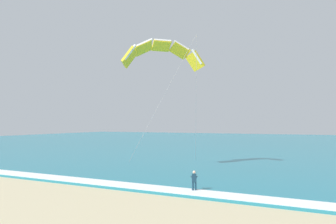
{
  "coord_description": "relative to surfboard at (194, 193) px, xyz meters",
  "views": [
    {
      "loc": [
        5.51,
        -5.09,
        5.24
      ],
      "look_at": [
        -4.64,
        17.68,
        6.22
      ],
      "focal_mm": 30.27,
      "sensor_mm": 36.0,
      "label": 1
    }
  ],
  "objects": [
    {
      "name": "sea",
      "position": [
        1.38,
        58.51,
        0.07
      ],
      "size": [
        200.0,
        120.0,
        0.2
      ],
      "primitive_type": "cube",
      "color": "teal",
      "rests_on": "ground"
    },
    {
      "name": "surf_foam",
      "position": [
        1.38,
        -0.49,
        0.19
      ],
      "size": [
        200.0,
        1.83,
        0.04
      ],
      "primitive_type": "cube",
      "color": "white",
      "rests_on": "sea"
    },
    {
      "name": "surfboard",
      "position": [
        0.0,
        0.0,
        0.0
      ],
      "size": [
        0.88,
        1.47,
        0.09
      ],
      "color": "yellow",
      "rests_on": "ground"
    },
    {
      "name": "kitesurfer",
      "position": [
        -0.01,
        0.02,
        0.91
      ],
      "size": [
        0.64,
        0.63,
        1.69
      ],
      "color": "#143347",
      "rests_on": "ground"
    },
    {
      "name": "kite_primary",
      "position": [
        -6.21,
        7.62,
        13.02
      ],
      "size": [
        9.76,
        10.16,
        13.23
      ],
      "color": "yellow"
    }
  ]
}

